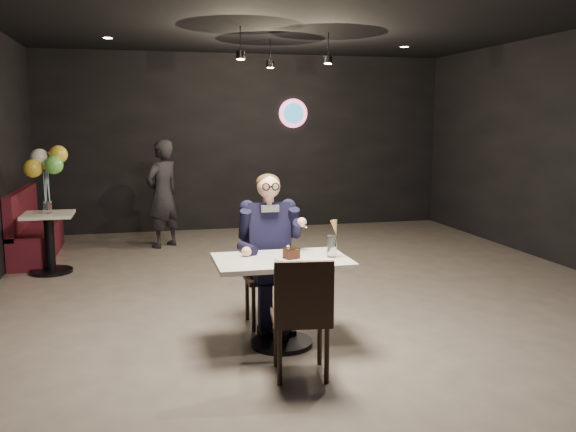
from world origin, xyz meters
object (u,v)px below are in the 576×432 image
object	(u,v)px
seated_man	(268,248)
booth_bench	(37,223)
sundae_glass	(332,246)
passerby	(163,194)
main_table	(282,302)
chair_near	(301,315)
side_table	(50,244)
balloon_vase	(48,207)
chair_far	(268,276)

from	to	relation	value
seated_man	booth_bench	world-z (taller)	seated_man
sundae_glass	passerby	distance (m)	4.58
sundae_glass	booth_bench	distance (m)	5.09
main_table	booth_bench	bearing A→B (deg)	121.82
chair_near	sundae_glass	xyz separation A→B (m)	(0.42, 0.57, 0.38)
chair_near	passerby	world-z (taller)	passerby
side_table	passerby	bearing A→B (deg)	41.88
chair_near	balloon_vase	xyz separation A→B (m)	(-2.24, 3.71, 0.37)
main_table	sundae_glass	world-z (taller)	sundae_glass
sundae_glass	balloon_vase	size ratio (longest dim) A/B	1.17
main_table	chair_near	size ratio (longest dim) A/B	1.20
balloon_vase	sundae_glass	bearing A→B (deg)	-49.71
chair_far	passerby	distance (m)	3.92
seated_man	balloon_vase	world-z (taller)	seated_man
chair_far	chair_near	size ratio (longest dim) A/B	1.00
passerby	seated_man	bearing A→B (deg)	60.48
booth_bench	balloon_vase	distance (m)	1.10
main_table	chair_far	xyz separation A→B (m)	(0.00, 0.55, 0.09)
main_table	sundae_glass	distance (m)	0.63
sundae_glass	chair_near	bearing A→B (deg)	-126.09
main_table	seated_man	xyz separation A→B (m)	(0.00, 0.55, 0.34)
chair_far	booth_bench	size ratio (longest dim) A/B	0.49
chair_near	side_table	xyz separation A→B (m)	(-2.24, 3.71, -0.09)
main_table	passerby	xyz separation A→B (m)	(-0.81, 4.37, 0.42)
seated_man	booth_bench	distance (m)	4.36
chair_far	passerby	world-z (taller)	passerby
balloon_vase	booth_bench	bearing A→B (deg)	106.70
chair_near	passerby	size ratio (longest dim) A/B	0.58
chair_near	passerby	bearing A→B (deg)	107.09
booth_bench	side_table	bearing A→B (deg)	-73.30
seated_man	sundae_glass	distance (m)	0.74
sundae_glass	side_table	xyz separation A→B (m)	(-2.65, 3.13, -0.47)
main_table	sundae_glass	xyz separation A→B (m)	(0.42, -0.04, 0.47)
chair_near	passerby	distance (m)	5.06
chair_far	seated_man	world-z (taller)	seated_man
chair_near	sundae_glass	world-z (taller)	sundae_glass
sundae_glass	chair_far	bearing A→B (deg)	125.19
booth_bench	balloon_vase	size ratio (longest dim) A/B	12.27
chair_far	balloon_vase	size ratio (longest dim) A/B	5.98
main_table	sundae_glass	size ratio (longest dim) A/B	6.08
sundae_glass	side_table	size ratio (longest dim) A/B	0.25
seated_man	chair_near	bearing A→B (deg)	-90.00
main_table	passerby	size ratio (longest dim) A/B	0.69
main_table	chair_near	distance (m)	0.62
chair_far	balloon_vase	world-z (taller)	chair_far
main_table	passerby	distance (m)	4.46
chair_near	booth_bench	distance (m)	5.35
chair_near	balloon_vase	size ratio (longest dim) A/B	5.98
chair_far	balloon_vase	distance (m)	3.40
sundae_glass	balloon_vase	bearing A→B (deg)	130.29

